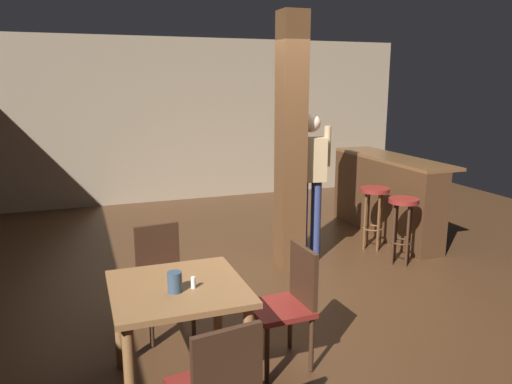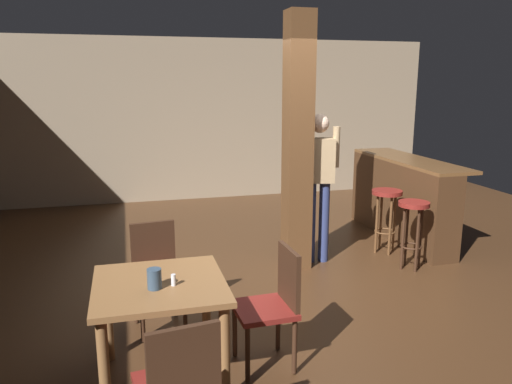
{
  "view_description": "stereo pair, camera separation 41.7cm",
  "coord_description": "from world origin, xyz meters",
  "px_view_note": "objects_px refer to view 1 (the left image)",
  "views": [
    {
      "loc": [
        -1.93,
        -4.18,
        2.08
      ],
      "look_at": [
        -0.35,
        0.18,
        1.04
      ],
      "focal_mm": 35.0,
      "sensor_mm": 36.0,
      "label": 1
    },
    {
      "loc": [
        -1.53,
        -4.3,
        2.08
      ],
      "look_at": [
        -0.35,
        0.18,
        1.04
      ],
      "focal_mm": 35.0,
      "sensor_mm": 36.0,
      "label": 2
    }
  ],
  "objects_px": {
    "napkin_cup": "(175,282)",
    "chair_north": "(162,273)",
    "bar_stool_mid": "(374,203)",
    "dining_table": "(179,304)",
    "bar_stool_near": "(403,216)",
    "chair_east": "(289,300)",
    "salt_shaker": "(193,283)",
    "bar_counter": "(385,195)",
    "standing_person": "(310,177)"
  },
  "relations": [
    {
      "from": "napkin_cup",
      "to": "chair_north",
      "type": "bearing_deg",
      "value": 86.23
    },
    {
      "from": "napkin_cup",
      "to": "bar_stool_mid",
      "type": "bearing_deg",
      "value": 36.48
    },
    {
      "from": "dining_table",
      "to": "chair_north",
      "type": "xyz_separation_m",
      "value": [
        0.02,
        0.83,
        -0.1
      ]
    },
    {
      "from": "dining_table",
      "to": "bar_stool_near",
      "type": "height_order",
      "value": "bar_stool_near"
    },
    {
      "from": "chair_north",
      "to": "chair_east",
      "type": "bearing_deg",
      "value": -46.82
    },
    {
      "from": "salt_shaker",
      "to": "bar_stool_near",
      "type": "height_order",
      "value": "salt_shaker"
    },
    {
      "from": "chair_east",
      "to": "bar_counter",
      "type": "xyz_separation_m",
      "value": [
        2.53,
        2.54,
        0.04
      ]
    },
    {
      "from": "bar_stool_mid",
      "to": "dining_table",
      "type": "bearing_deg",
      "value": -144.42
    },
    {
      "from": "chair_east",
      "to": "bar_stool_mid",
      "type": "relative_size",
      "value": 1.14
    },
    {
      "from": "salt_shaker",
      "to": "chair_north",
      "type": "bearing_deg",
      "value": 94.01
    },
    {
      "from": "salt_shaker",
      "to": "bar_counter",
      "type": "relative_size",
      "value": 0.04
    },
    {
      "from": "chair_east",
      "to": "bar_counter",
      "type": "distance_m",
      "value": 3.58
    },
    {
      "from": "bar_stool_near",
      "to": "chair_north",
      "type": "bearing_deg",
      "value": -167.42
    },
    {
      "from": "standing_person",
      "to": "bar_counter",
      "type": "bearing_deg",
      "value": 21.77
    },
    {
      "from": "bar_stool_mid",
      "to": "chair_east",
      "type": "bearing_deg",
      "value": -134.92
    },
    {
      "from": "chair_north",
      "to": "standing_person",
      "type": "distance_m",
      "value": 2.27
    },
    {
      "from": "dining_table",
      "to": "napkin_cup",
      "type": "height_order",
      "value": "napkin_cup"
    },
    {
      "from": "dining_table",
      "to": "standing_person",
      "type": "height_order",
      "value": "standing_person"
    },
    {
      "from": "dining_table",
      "to": "bar_counter",
      "type": "distance_m",
      "value": 4.19
    },
    {
      "from": "bar_stool_near",
      "to": "napkin_cup",
      "type": "bearing_deg",
      "value": -151.7
    },
    {
      "from": "standing_person",
      "to": "chair_north",
      "type": "bearing_deg",
      "value": -149.35
    },
    {
      "from": "dining_table",
      "to": "bar_counter",
      "type": "bearing_deg",
      "value": 37.08
    },
    {
      "from": "bar_stool_near",
      "to": "salt_shaker",
      "type": "bearing_deg",
      "value": -150.92
    },
    {
      "from": "standing_person",
      "to": "bar_stool_mid",
      "type": "xyz_separation_m",
      "value": [
        0.93,
        0.08,
        -0.41
      ]
    },
    {
      "from": "chair_north",
      "to": "napkin_cup",
      "type": "xyz_separation_m",
      "value": [
        -0.06,
        -0.93,
        0.3
      ]
    },
    {
      "from": "chair_north",
      "to": "bar_counter",
      "type": "xyz_separation_m",
      "value": [
        3.32,
        1.69,
        0.04
      ]
    },
    {
      "from": "bar_counter",
      "to": "bar_stool_near",
      "type": "xyz_separation_m",
      "value": [
        -0.48,
        -1.06,
        0.03
      ]
    },
    {
      "from": "chair_north",
      "to": "bar_stool_near",
      "type": "xyz_separation_m",
      "value": [
        2.85,
        0.64,
        0.07
      ]
    },
    {
      "from": "chair_east",
      "to": "bar_counter",
      "type": "relative_size",
      "value": 0.42
    },
    {
      "from": "chair_east",
      "to": "napkin_cup",
      "type": "bearing_deg",
      "value": -174.01
    },
    {
      "from": "dining_table",
      "to": "bar_counter",
      "type": "xyz_separation_m",
      "value": [
        3.35,
        2.53,
        -0.06
      ]
    },
    {
      "from": "dining_table",
      "to": "chair_east",
      "type": "distance_m",
      "value": 0.82
    },
    {
      "from": "salt_shaker",
      "to": "bar_stool_mid",
      "type": "height_order",
      "value": "salt_shaker"
    },
    {
      "from": "dining_table",
      "to": "chair_north",
      "type": "distance_m",
      "value": 0.84
    },
    {
      "from": "napkin_cup",
      "to": "standing_person",
      "type": "xyz_separation_m",
      "value": [
        1.97,
        2.06,
        0.2
      ]
    },
    {
      "from": "standing_person",
      "to": "bar_counter",
      "type": "xyz_separation_m",
      "value": [
        1.41,
        0.56,
        -0.45
      ]
    },
    {
      "from": "standing_person",
      "to": "bar_stool_near",
      "type": "distance_m",
      "value": 1.14
    },
    {
      "from": "bar_counter",
      "to": "bar_stool_mid",
      "type": "xyz_separation_m",
      "value": [
        -0.48,
        -0.48,
        0.04
      ]
    },
    {
      "from": "dining_table",
      "to": "napkin_cup",
      "type": "bearing_deg",
      "value": -110.96
    },
    {
      "from": "chair_east",
      "to": "bar_stool_mid",
      "type": "bearing_deg",
      "value": 45.08
    },
    {
      "from": "salt_shaker",
      "to": "bar_stool_near",
      "type": "bearing_deg",
      "value": 29.08
    },
    {
      "from": "napkin_cup",
      "to": "bar_stool_near",
      "type": "height_order",
      "value": "napkin_cup"
    },
    {
      "from": "chair_north",
      "to": "standing_person",
      "type": "xyz_separation_m",
      "value": [
        1.91,
        1.13,
        0.5
      ]
    },
    {
      "from": "standing_person",
      "to": "bar_counter",
      "type": "relative_size",
      "value": 0.81
    },
    {
      "from": "chair_east",
      "to": "bar_stool_mid",
      "type": "distance_m",
      "value": 2.9
    },
    {
      "from": "bar_counter",
      "to": "bar_stool_near",
      "type": "relative_size",
      "value": 2.74
    },
    {
      "from": "dining_table",
      "to": "bar_stool_near",
      "type": "xyz_separation_m",
      "value": [
        2.87,
        1.47,
        -0.03
      ]
    },
    {
      "from": "chair_east",
      "to": "salt_shaker",
      "type": "distance_m",
      "value": 0.78
    },
    {
      "from": "salt_shaker",
      "to": "standing_person",
      "type": "bearing_deg",
      "value": 47.94
    },
    {
      "from": "dining_table",
      "to": "chair_east",
      "type": "relative_size",
      "value": 1.0
    }
  ]
}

